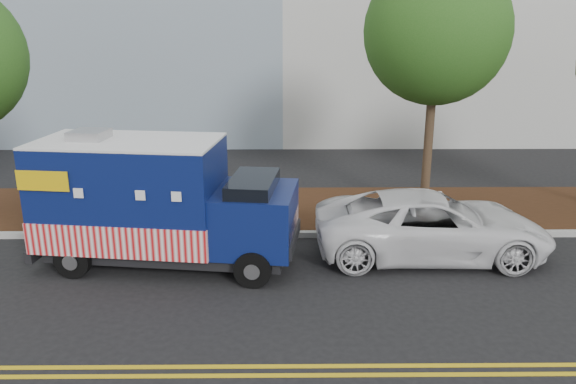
{
  "coord_description": "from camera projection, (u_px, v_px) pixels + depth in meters",
  "views": [
    {
      "loc": [
        2.01,
        -12.52,
        5.52
      ],
      "look_at": [
        2.13,
        0.6,
        1.5
      ],
      "focal_mm": 35.0,
      "sensor_mm": 36.0,
      "label": 1
    }
  ],
  "objects": [
    {
      "name": "sign_post",
      "position": [
        36.0,
        193.0,
        14.66
      ],
      "size": [
        0.06,
        0.06,
        2.4
      ],
      "primitive_type": "cube",
      "color": "#473828",
      "rests_on": "ground"
    },
    {
      "name": "food_truck",
      "position": [
        154.0,
        205.0,
        12.96
      ],
      "size": [
        6.21,
        2.95,
        3.16
      ],
      "rotation": [
        0.0,
        0.0,
        -0.13
      ],
      "color": "black",
      "rests_on": "ground"
    },
    {
      "name": "curb",
      "position": [
        208.0,
        235.0,
        14.89
      ],
      "size": [
        120.0,
        0.18,
        0.15
      ],
      "primitive_type": "cube",
      "color": "#9E9E99",
      "rests_on": "ground"
    },
    {
      "name": "centerline_far",
      "position": [
        160.0,
        376.0,
        9.08
      ],
      "size": [
        120.0,
        0.1,
        0.01
      ],
      "primitive_type": "cube",
      "color": "gold",
      "rests_on": "ground"
    },
    {
      "name": "ground",
      "position": [
        200.0,
        259.0,
        13.57
      ],
      "size": [
        120.0,
        120.0,
        0.0
      ],
      "primitive_type": "plane",
      "color": "black",
      "rests_on": "ground"
    },
    {
      "name": "centerline_near",
      "position": [
        163.0,
        367.0,
        9.32
      ],
      "size": [
        120.0,
        0.1,
        0.01
      ],
      "primitive_type": "cube",
      "color": "gold",
      "rests_on": "ground"
    },
    {
      "name": "mulch_strip",
      "position": [
        217.0,
        209.0,
        16.9
      ],
      "size": [
        120.0,
        4.0,
        0.15
      ],
      "primitive_type": "cube",
      "color": "black",
      "rests_on": "ground"
    },
    {
      "name": "tree_c",
      "position": [
        437.0,
        32.0,
        15.49
      ],
      "size": [
        4.05,
        4.05,
        7.25
      ],
      "color": "#38281C",
      "rests_on": "ground"
    },
    {
      "name": "white_car",
      "position": [
        432.0,
        225.0,
        13.56
      ],
      "size": [
        5.66,
        2.69,
        1.56
      ],
      "primitive_type": "imported",
      "rotation": [
        0.0,
        0.0,
        1.55
      ],
      "color": "silver",
      "rests_on": "ground"
    }
  ]
}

